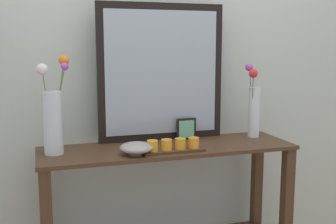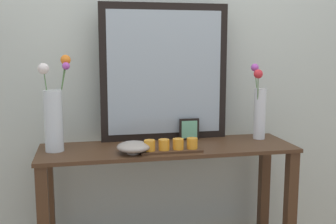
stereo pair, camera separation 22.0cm
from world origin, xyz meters
name	(u,v)px [view 2 (the right image)]	position (x,y,z in m)	size (l,w,h in m)	color
wall_back	(157,44)	(0.00, 0.33, 1.35)	(6.40, 0.08, 2.70)	beige
console_table	(168,202)	(0.00, 0.00, 0.49)	(1.37, 0.41, 0.81)	#472D1C
mirror_leaning	(165,73)	(0.02, 0.17, 1.19)	(0.73, 0.03, 0.77)	black
tall_vase_left	(54,114)	(-0.59, 0.03, 1.00)	(0.16, 0.15, 0.49)	silver
vase_right	(259,108)	(0.55, 0.08, 0.99)	(0.10, 0.11, 0.44)	silver
candle_tray	(171,146)	(-0.01, -0.12, 0.83)	(0.32, 0.09, 0.07)	#472D1C
picture_frame_small	(189,129)	(0.15, 0.13, 0.87)	(0.12, 0.01, 0.12)	black
decorative_bowl	(134,147)	(-0.20, -0.11, 0.84)	(0.17, 0.17, 0.06)	#9E9389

